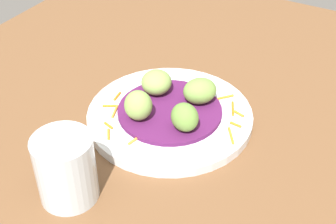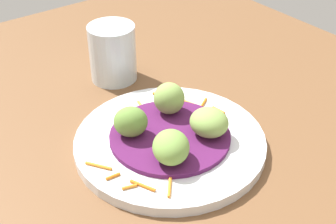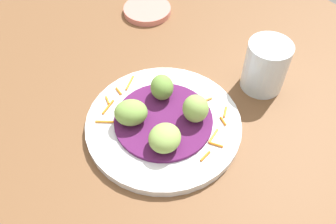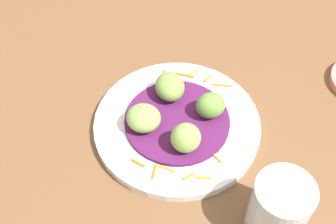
# 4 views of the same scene
# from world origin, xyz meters

# --- Properties ---
(table_surface) EXTENTS (1.10, 1.10, 0.02)m
(table_surface) POSITION_xyz_m (0.00, 0.00, 0.01)
(table_surface) COLOR brown
(table_surface) RESTS_ON ground
(main_plate) EXTENTS (0.27, 0.27, 0.02)m
(main_plate) POSITION_xyz_m (-0.06, 0.01, 0.03)
(main_plate) COLOR silver
(main_plate) RESTS_ON table_surface
(cabbage_bed) EXTENTS (0.17, 0.17, 0.01)m
(cabbage_bed) POSITION_xyz_m (-0.06, 0.01, 0.04)
(cabbage_bed) COLOR #51194C
(cabbage_bed) RESTS_ON main_plate
(carrot_garnish) EXTENTS (0.23, 0.20, 0.00)m
(carrot_garnish) POSITION_xyz_m (-0.05, 0.00, 0.04)
(carrot_garnish) COLOR orange
(carrot_garnish) RESTS_ON main_plate
(guac_scoop_left) EXTENTS (0.07, 0.07, 0.04)m
(guac_scoop_left) POSITION_xyz_m (-0.03, 0.05, 0.06)
(guac_scoop_left) COLOR #759E47
(guac_scoop_left) RESTS_ON cabbage_bed
(guac_scoop_center) EXTENTS (0.07, 0.07, 0.04)m
(guac_scoop_center) POSITION_xyz_m (-0.10, 0.04, 0.06)
(guac_scoop_center) COLOR #84A851
(guac_scoop_center) RESTS_ON cabbage_bed
(guac_scoop_right) EXTENTS (0.06, 0.06, 0.05)m
(guac_scoop_right) POSITION_xyz_m (-0.09, -0.04, 0.07)
(guac_scoop_right) COLOR #84A851
(guac_scoop_right) RESTS_ON cabbage_bed
(guac_scoop_back) EXTENTS (0.06, 0.06, 0.04)m
(guac_scoop_back) POSITION_xyz_m (-0.02, -0.02, 0.06)
(guac_scoop_back) COLOR olive
(guac_scoop_back) RESTS_ON cabbage_bed
(water_glass) EXTENTS (0.08, 0.08, 0.10)m
(water_glass) POSITION_xyz_m (-0.10, -0.20, 0.07)
(water_glass) COLOR silver
(water_glass) RESTS_ON table_surface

